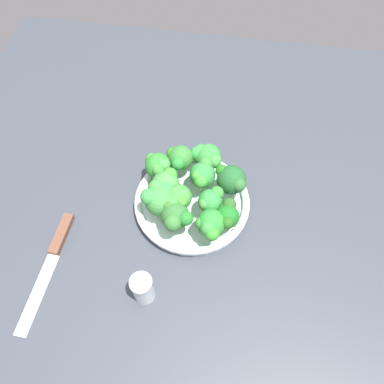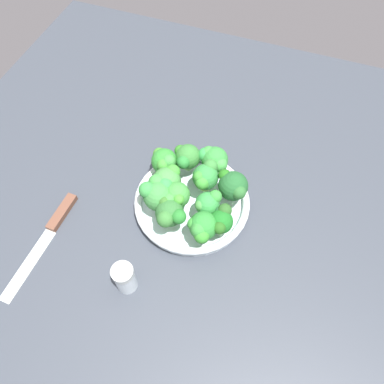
{
  "view_description": "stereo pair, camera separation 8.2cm",
  "coord_description": "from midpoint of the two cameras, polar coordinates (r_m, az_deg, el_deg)",
  "views": [
    {
      "loc": [
        9.45,
        -42.52,
        75.67
      ],
      "look_at": [
        2.46,
        0.78,
        6.05
      ],
      "focal_mm": 35.26,
      "sensor_mm": 36.0,
      "label": 1
    },
    {
      "loc": [
        17.34,
        -40.48,
        75.67
      ],
      "look_at": [
        2.46,
        0.78,
        6.05
      ],
      "focal_mm": 35.26,
      "sensor_mm": 36.0,
      "label": 2
    }
  ],
  "objects": [
    {
      "name": "ground_plane",
      "position": [
        0.88,
        0.96,
        -2.68
      ],
      "size": [
        130.0,
        130.0,
        2.5
      ],
      "primitive_type": "cube",
      "color": "#363C45"
    },
    {
      "name": "bowl",
      "position": [
        0.86,
        2.71,
        -1.81
      ],
      "size": [
        26.27,
        26.27,
        3.05
      ],
      "color": "silver",
      "rests_on": "ground_plane"
    },
    {
      "name": "broccoli_floret_0",
      "position": [
        0.8,
        -2.45,
        -0.48
      ],
      "size": [
        7.27,
        7.57,
        8.05
      ],
      "color": "#7DBA5C",
      "rests_on": "bowl"
    },
    {
      "name": "broccoli_floret_1",
      "position": [
        0.78,
        -0.27,
        -3.56
      ],
      "size": [
        6.81,
        7.04,
        7.14
      ],
      "color": "#88B858",
      "rests_on": "bowl"
    },
    {
      "name": "broccoli_floret_2",
      "position": [
        0.83,
        4.83,
        2.12
      ],
      "size": [
        5.87,
        7.38,
        7.2
      ],
      "color": "#9DCC63",
      "rests_on": "bowl"
    },
    {
      "name": "broccoli_floret_3",
      "position": [
        0.8,
        0.6,
        -0.91
      ],
      "size": [
        5.76,
        6.63,
        7.45
      ],
      "color": "#97D868",
      "rests_on": "bowl"
    },
    {
      "name": "broccoli_floret_4",
      "position": [
        0.8,
        5.35,
        -1.95
      ],
      "size": [
        5.3,
        5.85,
        6.75
      ],
      "color": "#82BC52",
      "rests_on": "bowl"
    },
    {
      "name": "broccoli_floret_5",
      "position": [
        0.78,
        7.43,
        -4.56
      ],
      "size": [
        5.12,
        6.95,
        6.57
      ],
      "color": "#95D46D",
      "rests_on": "bowl"
    },
    {
      "name": "broccoli_floret_6",
      "position": [
        0.77,
        4.58,
        -5.6
      ],
      "size": [
        6.27,
        7.06,
        7.07
      ],
      "color": "#90C762",
      "rests_on": "bowl"
    },
    {
      "name": "broccoli_floret_7",
      "position": [
        0.86,
        1.92,
        5.11
      ],
      "size": [
        6.34,
        6.85,
        7.07
      ],
      "color": "#7EC15F",
      "rests_on": "bowl"
    },
    {
      "name": "broccoli_floret_8",
      "position": [
        0.82,
        -0.93,
        1.39
      ],
      "size": [
        6.35,
        7.5,
        7.51
      ],
      "color": "#85BA5B",
      "rests_on": "bowl"
    },
    {
      "name": "broccoli_floret_9",
      "position": [
        0.86,
        -1.52,
        4.46
      ],
      "size": [
        6.23,
        6.3,
        6.91
      ],
      "color": "#87C468",
      "rests_on": "bowl"
    },
    {
      "name": "broccoli_floret_10",
      "position": [
        0.86,
        6.0,
        4.72
      ],
      "size": [
        7.32,
        6.11,
        7.26
      ],
      "color": "#88B64F",
      "rests_on": "bowl"
    },
    {
      "name": "broccoli_floret_11",
      "position": [
        0.82,
        9.07,
        0.66
      ],
      "size": [
        7.07,
        6.57,
        7.65
      ],
      "color": "#80BD51",
      "rests_on": "bowl"
    },
    {
      "name": "knife",
      "position": [
        0.88,
        -18.17,
        -5.72
      ],
      "size": [
        3.44,
        26.67,
        1.5
      ],
      "color": "silver",
      "rests_on": "ground_plane"
    },
    {
      "name": "pepper_shaker",
      "position": [
        0.76,
        -7.08,
        -13.06
      ],
      "size": [
        4.36,
        4.36,
        7.93
      ],
      "color": "silver",
      "rests_on": "ground_plane"
    }
  ]
}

